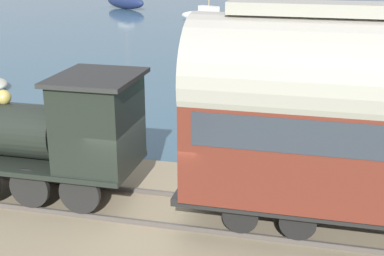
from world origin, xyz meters
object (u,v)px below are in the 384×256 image
at_px(sailboat_gray, 309,44).
at_px(sailboat_green, 279,88).
at_px(sailboat_blue, 250,32).
at_px(rowboat_far_out, 87,99).
at_px(sailboat_navy, 125,1).
at_px(steam_locomotive, 54,130).
at_px(sailboat_white, 209,17).

height_order(sailboat_gray, sailboat_green, sailboat_gray).
relative_size(sailboat_blue, rowboat_far_out, 4.07).
bearing_deg(rowboat_far_out, sailboat_navy, -37.59).
distance_m(steam_locomotive, sailboat_gray, 22.62).
xyz_separation_m(sailboat_blue, sailboat_green, (-14.53, -3.22, -0.07)).
height_order(sailboat_blue, rowboat_far_out, sailboat_blue).
bearing_deg(sailboat_navy, sailboat_gray, -107.48).
distance_m(sailboat_gray, rowboat_far_out, 15.38).
relative_size(sailboat_blue, sailboat_navy, 0.91).
height_order(steam_locomotive, sailboat_green, sailboat_green).
relative_size(sailboat_navy, rowboat_far_out, 4.46).
bearing_deg(sailboat_navy, sailboat_blue, -107.69).
bearing_deg(steam_locomotive, sailboat_gray, -13.24).
bearing_deg(sailboat_white, steam_locomotive, -146.58).
bearing_deg(sailboat_blue, sailboat_navy, 12.23).
relative_size(steam_locomotive, sailboat_blue, 0.58).
bearing_deg(sailboat_blue, sailboat_green, 162.16).
relative_size(sailboat_gray, sailboat_green, 1.07).
bearing_deg(sailboat_gray, rowboat_far_out, 127.80).
bearing_deg(sailboat_navy, rowboat_far_out, -132.38).
bearing_deg(rowboat_far_out, sailboat_green, -127.41).
height_order(steam_locomotive, rowboat_far_out, steam_locomotive).
xyz_separation_m(steam_locomotive, sailboat_white, (34.04, 3.54, -1.64)).
xyz_separation_m(sailboat_gray, sailboat_navy, (21.14, 19.56, 0.06)).
bearing_deg(sailboat_blue, sailboat_white, 0.31).
bearing_deg(sailboat_gray, sailboat_blue, 25.55).
bearing_deg(sailboat_white, rowboat_far_out, -152.34).
bearing_deg(rowboat_far_out, steam_locomotive, 145.07).
bearing_deg(sailboat_navy, sailboat_white, -100.15).
distance_m(sailboat_green, rowboat_far_out, 8.14).
bearing_deg(sailboat_green, sailboat_gray, -13.11).
distance_m(sailboat_white, sailboat_navy, 14.14).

